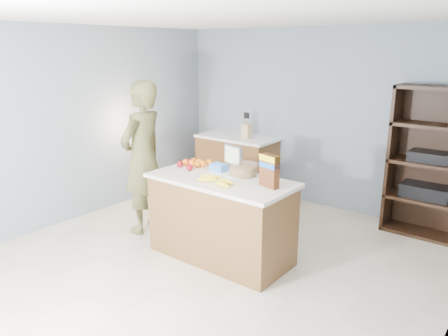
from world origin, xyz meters
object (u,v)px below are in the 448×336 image
Objects in this scene: counter_peninsula at (221,221)px; tv at (233,156)px; cereal_box at (269,169)px; person at (143,158)px; shelving_unit at (430,165)px.

tv is at bearing 105.96° from counter_peninsula.
cereal_box reaches higher than counter_peninsula.
person is at bearing -178.37° from cereal_box.
counter_peninsula is 4.86× the size of cereal_box.
cereal_box is at bearing -22.73° from tv.
shelving_unit is (1.55, 2.05, 0.45)m from counter_peninsula.
person reaches higher than counter_peninsula.
shelving_unit is 0.97× the size of person.
counter_peninsula is 2.61m from shelving_unit.
cereal_box is (0.65, -0.27, 0.03)m from tv.
tv is (-0.09, 0.33, 0.64)m from counter_peninsula.
tv is at bearing -133.73° from shelving_unit.
person is 5.78× the size of cereal_box.
tv is at bearing 157.27° from cereal_box.
person is (-1.22, 0.01, 0.51)m from counter_peninsula.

